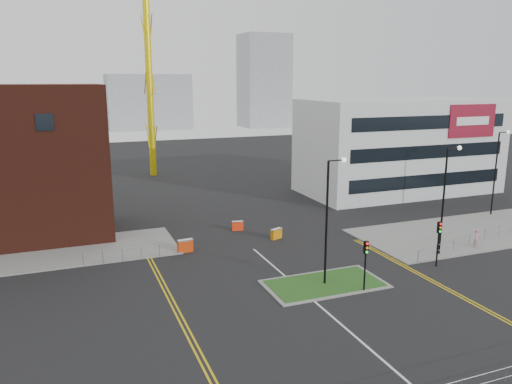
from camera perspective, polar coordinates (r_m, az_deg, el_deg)
ground at (r=29.75m, az=12.10°, el=-16.52°), size 200.00×200.00×0.00m
pavement_left at (r=46.04m, az=-26.85°, el=-6.85°), size 28.00×8.00×0.12m
pavement_right at (r=53.05m, az=23.85°, el=-4.09°), size 24.00×10.00×0.12m
island_kerb at (r=36.80m, az=7.84°, el=-10.37°), size 8.60×4.60×0.08m
grass_island at (r=36.79m, az=7.84°, el=-10.34°), size 8.00×4.00×0.12m
office_block at (r=67.73m, az=16.00°, el=5.10°), size 25.00×12.20×12.00m
streetlamp_island at (r=35.16m, az=8.41°, el=-2.22°), size 1.46×0.36×9.18m
streetlamp_right_near at (r=43.70m, az=20.91°, el=0.00°), size 1.46×0.36×9.18m
streetlamp_right_far at (r=59.03m, az=25.87°, el=2.68°), size 1.46×0.36×9.18m
traffic_light_island at (r=35.27m, az=12.43°, el=-7.18°), size 0.28×0.33×3.65m
traffic_light_right at (r=41.50m, az=20.17°, el=-4.65°), size 0.28×0.33×3.65m
railing_left at (r=41.91m, az=-15.05°, el=-6.75°), size 6.05×0.05×1.10m
railing_right at (r=50.15m, az=24.71°, el=-4.24°), size 19.05×5.05×1.10m
centre_line at (r=31.22m, az=10.03°, el=-14.93°), size 0.15×30.00×0.01m
yellow_left_a at (r=35.05m, az=-10.13°, el=-11.73°), size 0.12×24.00×0.01m
yellow_left_b at (r=35.10m, az=-9.64°, el=-11.67°), size 0.12×24.00×0.01m
yellow_right_a at (r=39.36m, az=19.02°, el=-9.46°), size 0.12×20.00×0.01m
yellow_right_b at (r=39.55m, az=19.35°, el=-9.38°), size 0.12×20.00×0.01m
skyline_b at (r=153.59m, az=-12.18°, el=10.03°), size 24.00×12.00×16.00m
skyline_c at (r=158.18m, az=0.93°, el=12.55°), size 14.00×12.00×28.00m
skyline_d at (r=161.80m, az=-19.11°, el=9.04°), size 30.00×12.00×12.00m
pedestrian at (r=47.58m, az=23.88°, el=-4.92°), size 0.77×0.71×1.75m
barrier_left at (r=43.15m, az=-8.08°, el=-6.05°), size 1.36×0.56×1.12m
barrier_mid at (r=46.28m, az=2.34°, el=-4.74°), size 1.22×0.80×0.97m
barrier_right at (r=48.85m, az=-2.12°, el=-3.83°), size 1.14×0.56×0.92m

